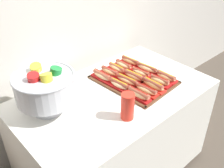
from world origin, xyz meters
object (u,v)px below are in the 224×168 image
hot_dog_9 (147,69)px  hot_dog_10 (102,76)px  hot_dog_7 (134,76)px  cup_stack (128,106)px  punch_bowl (45,87)px  hot_dog_4 (166,77)px  buffet_table (114,133)px  hot_dog_12 (117,69)px  hot_dog_5 (120,85)px  hot_dog_14 (130,61)px  hot_dog_8 (141,73)px  hot_dog_1 (146,90)px  hot_dog_11 (110,72)px  hot_dog_2 (153,85)px  hot_dog_3 (160,81)px  hot_dog_6 (127,81)px  serving_tray (134,80)px  hot_dog_0 (139,95)px  hot_dog_13 (124,65)px

hot_dog_9 → hot_dog_10: (-0.31, 0.14, 0.00)m
hot_dog_7 → cup_stack: size_ratio=1.09×
hot_dog_9 → punch_bowl: 0.79m
hot_dog_4 → punch_bowl: punch_bowl is taller
buffet_table → hot_dog_12: (0.19, 0.18, 0.39)m
hot_dog_5 → hot_dog_14: bearing=32.9°
hot_dog_8 → hot_dog_9: bearing=4.1°
hot_dog_1 → hot_dog_11: size_ratio=1.08×
hot_dog_10 → cup_stack: 0.44m
hot_dog_2 → hot_dog_3: hot_dog_2 is taller
hot_dog_1 → hot_dog_12: size_ratio=1.05×
hot_dog_6 → hot_dog_10: size_ratio=1.05×
serving_tray → hot_dog_5: (-0.15, -0.01, 0.03)m
hot_dog_4 → hot_dog_12: (-0.17, 0.32, -0.00)m
hot_dog_7 → serving_tray: bearing=20.6°
hot_dog_7 → hot_dog_8: hot_dog_7 is taller
hot_dog_10 → hot_dog_12: hot_dog_10 is taller
serving_tray → hot_dog_0: size_ratio=3.25×
serving_tray → hot_dog_2: size_ratio=3.01×
hot_dog_10 → hot_dog_14: hot_dog_10 is taller
hot_dog_6 → hot_dog_5: bearing=-175.9°
hot_dog_6 → hot_dog_13: hot_dog_6 is taller
serving_tray → hot_dog_14: 0.23m
buffet_table → hot_dog_14: bearing=29.8°
buffet_table → hot_dog_12: bearing=43.9°
hot_dog_2 → hot_dog_3: size_ratio=1.13×
hot_dog_0 → hot_dog_12: (0.13, 0.34, -0.00)m
serving_tray → hot_dog_1: hot_dog_1 is taller
hot_dog_4 → serving_tray: bearing=136.4°
hot_dog_0 → hot_dog_3: 0.23m
hot_dog_6 → hot_dog_13: bearing=51.8°
buffet_table → serving_tray: 0.42m
buffet_table → hot_dog_3: bearing=-25.7°
hot_dog_7 → hot_dog_10: size_ratio=1.01×
hot_dog_7 → hot_dog_8: (0.07, 0.01, -0.00)m
hot_dog_4 → hot_dog_12: size_ratio=1.01×
hot_dog_3 → hot_dog_6: bearing=136.4°
buffet_table → hot_dog_13: 0.51m
punch_bowl → hot_dog_14: bearing=4.7°
buffet_table → hot_dog_14: size_ratio=7.77×
hot_dog_4 → hot_dog_13: hot_dog_4 is taller
hot_dog_9 → hot_dog_10: bearing=155.3°
hot_dog_8 → hot_dog_12: (-0.09, 0.16, 0.00)m
hot_dog_6 → hot_dog_9: size_ratio=1.00×
hot_dog_3 → hot_dog_12: (-0.10, 0.32, -0.00)m
hot_dog_6 → hot_dog_14: 0.28m
hot_dog_12 → hot_dog_11: bearing=-175.9°
hot_dog_13 → hot_dog_12: bearing=-175.9°
hot_dog_0 → hot_dog_2: hot_dog_2 is taller
buffet_table → hot_dog_8: (0.28, 0.03, 0.39)m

